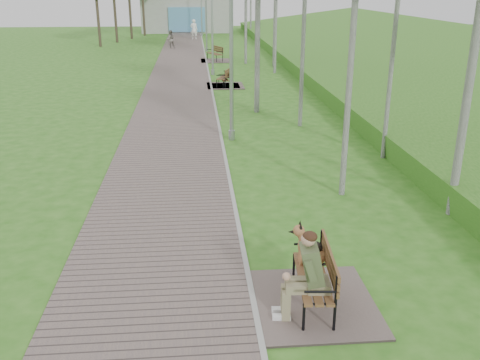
{
  "coord_description": "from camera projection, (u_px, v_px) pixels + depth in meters",
  "views": [
    {
      "loc": [
        -0.9,
        -12.9,
        5.14
      ],
      "look_at": [
        0.0,
        -2.34,
        1.25
      ],
      "focal_mm": 40.0,
      "sensor_mm": 36.0,
      "label": 1
    }
  ],
  "objects": [
    {
      "name": "bench_main",
      "position": [
        310.0,
        279.0,
        8.92
      ],
      "size": [
        2.05,
        2.28,
        1.79
      ],
      "color": "#6B5B56",
      "rests_on": "ground"
    },
    {
      "name": "ground",
      "position": [
        232.0,
        194.0,
        13.91
      ],
      "size": [
        120.0,
        120.0,
        0.0
      ],
      "primitive_type": "plane",
      "color": "#2B6A18",
      "rests_on": "ground"
    },
    {
      "name": "lamp_post_near",
      "position": [
        231.0,
        60.0,
        17.86
      ],
      "size": [
        0.23,
        0.23,
        5.88
      ],
      "color": "#999BA0",
      "rests_on": "ground"
    },
    {
      "name": "walkway",
      "position": [
        180.0,
        70.0,
        33.87
      ],
      "size": [
        3.5,
        67.0,
        0.04
      ],
      "primitive_type": "cube",
      "color": "#6B5B56",
      "rests_on": "ground"
    },
    {
      "name": "bench_second",
      "position": [
        224.0,
        83.0,
        28.58
      ],
      "size": [
        1.54,
        1.71,
        0.94
      ],
      "color": "#6B5B56",
      "rests_on": "ground"
    },
    {
      "name": "lamp_post_far",
      "position": [
        202.0,
        13.0,
        55.56
      ],
      "size": [
        0.19,
        0.19,
        5.03
      ],
      "color": "#999BA0",
      "rests_on": "ground"
    },
    {
      "name": "kerb",
      "position": [
        208.0,
        70.0,
        34.01
      ],
      "size": [
        0.1,
        67.0,
        0.05
      ],
      "primitive_type": "cube",
      "color": "#999993",
      "rests_on": "ground"
    },
    {
      "name": "bench_third",
      "position": [
        225.0,
        82.0,
        28.59
      ],
      "size": [
        1.95,
        2.16,
        1.2
      ],
      "color": "#6B5B56",
      "rests_on": "ground"
    },
    {
      "name": "pedestrian_far",
      "position": [
        171.0,
        39.0,
        45.22
      ],
      "size": [
        0.86,
        0.75,
        1.51
      ],
      "primitive_type": "imported",
      "rotation": [
        0.0,
        0.0,
        3.41
      ],
      "color": "gray",
      "rests_on": "ground"
    },
    {
      "name": "lamp_post_third",
      "position": [
        206.0,
        19.0,
        42.78
      ],
      "size": [
        0.21,
        0.21,
        5.46
      ],
      "color": "#999BA0",
      "rests_on": "ground"
    },
    {
      "name": "pedestrian_near",
      "position": [
        194.0,
        29.0,
        52.53
      ],
      "size": [
        0.78,
        0.59,
        1.94
      ],
      "primitive_type": "imported",
      "rotation": [
        0.0,
        0.0,
        2.96
      ],
      "color": "white",
      "rests_on": "ground"
    },
    {
      "name": "building_north",
      "position": [
        187.0,
        14.0,
        60.78
      ],
      "size": [
        10.0,
        5.2,
        4.0
      ],
      "color": "#9E9E99",
      "rests_on": "ground"
    },
    {
      "name": "embankment",
      "position": [
        399.0,
        71.0,
        33.58
      ],
      "size": [
        14.0,
        70.0,
        1.6
      ],
      "primitive_type": "cube",
      "color": "#5C9736",
      "rests_on": "ground"
    },
    {
      "name": "bench_far",
      "position": [
        215.0,
        58.0,
        37.97
      ],
      "size": [
        2.06,
        2.29,
        1.26
      ],
      "color": "#6B5B56",
      "rests_on": "ground"
    },
    {
      "name": "lamp_post_second",
      "position": [
        212.0,
        30.0,
        31.34
      ],
      "size": [
        0.22,
        0.22,
        5.6
      ],
      "color": "#999BA0",
      "rests_on": "ground"
    }
  ]
}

